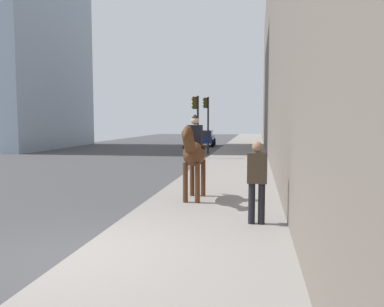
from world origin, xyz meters
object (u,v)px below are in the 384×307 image
at_px(traffic_light_near_curb, 196,117).
at_px(traffic_light_far_curb, 207,116).
at_px(car_near_lane, 203,138).
at_px(mounted_horse_near, 194,152).
at_px(pedestrian_greeting, 257,177).

distance_m(traffic_light_near_curb, traffic_light_far_curb, 4.18).
height_order(car_near_lane, traffic_light_far_curb, traffic_light_far_curb).
xyz_separation_m(mounted_horse_near, traffic_light_far_curb, (15.71, 1.74, 1.20)).
relative_size(pedestrian_greeting, car_near_lane, 0.43).
distance_m(pedestrian_greeting, traffic_light_near_curb, 14.17).
bearing_deg(traffic_light_far_curb, pedestrian_greeting, -169.20).
relative_size(mounted_horse_near, car_near_lane, 0.58).
bearing_deg(mounted_horse_near, car_near_lane, -171.03).
distance_m(mounted_horse_near, traffic_light_far_curb, 15.85).
xyz_separation_m(pedestrian_greeting, traffic_light_near_curb, (13.67, 3.46, 1.38)).
height_order(mounted_horse_near, pedestrian_greeting, mounted_horse_near).
xyz_separation_m(car_near_lane, traffic_light_near_curb, (-12.26, -1.35, 1.72)).
relative_size(traffic_light_near_curb, traffic_light_far_curb, 0.95).
xyz_separation_m(pedestrian_greeting, car_near_lane, (25.93, 4.81, -0.33)).
xyz_separation_m(mounted_horse_near, pedestrian_greeting, (-2.15, -1.66, -0.30)).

